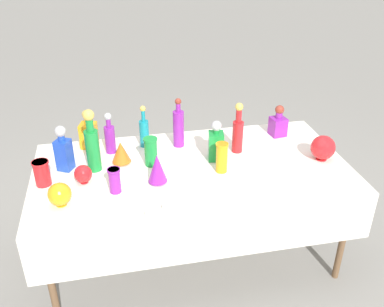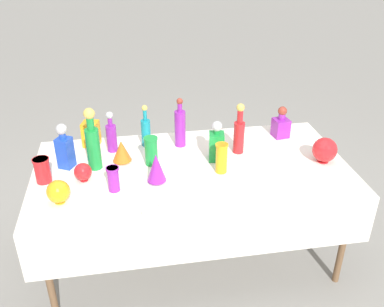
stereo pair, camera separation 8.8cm
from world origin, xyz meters
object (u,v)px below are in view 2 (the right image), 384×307
square_decanter_1 (281,125)px  slender_vase_3 (151,150)px  square_decanter_0 (91,131)px  round_bowl_2 (83,172)px  tall_bottle_3 (239,133)px  cardboard_box_behind_left (183,161)px  slender_vase_1 (113,178)px  square_decanter_3 (216,143)px  tall_bottle_2 (111,135)px  tall_bottle_0 (180,127)px  slender_vase_2 (221,157)px  round_bowl_0 (325,150)px  tall_bottle_1 (146,130)px  fluted_vase_0 (122,151)px  fluted_vase_1 (156,168)px  slender_vase_0 (42,169)px  square_decanter_2 (65,148)px  round_bowl_1 (58,192)px  tall_bottle_4 (93,143)px

square_decanter_1 → slender_vase_3: bearing=-165.9°
square_decanter_0 → round_bowl_2: square_decanter_0 is taller
tall_bottle_3 → cardboard_box_behind_left: tall_bottle_3 is taller
slender_vase_1 → square_decanter_3: bearing=20.9°
square_decanter_0 → tall_bottle_2: bearing=-37.3°
tall_bottle_2 → slender_vase_3: tall_bottle_2 is taller
tall_bottle_0 → slender_vase_2: bearing=-63.0°
square_decanter_1 → round_bowl_0: size_ratio=1.39×
tall_bottle_1 → fluted_vase_0: (-0.18, -0.21, -0.04)m
fluted_vase_1 → fluted_vase_0: bearing=125.5°
tall_bottle_1 → slender_vase_0: tall_bottle_1 is taller
tall_bottle_0 → square_decanter_2: tall_bottle_0 is taller
tall_bottle_0 → tall_bottle_1: (-0.24, 0.04, -0.03)m
slender_vase_0 → round_bowl_1: slender_vase_0 is taller
square_decanter_1 → tall_bottle_3: bearing=-153.8°
square_decanter_1 → tall_bottle_1: bearing=178.5°
fluted_vase_0 → fluted_vase_1: (0.21, -0.29, 0.02)m
round_bowl_2 → cardboard_box_behind_left: size_ratio=0.19×
tall_bottle_0 → tall_bottle_3: tall_bottle_3 is taller
tall_bottle_2 → slender_vase_3: (0.26, -0.23, -0.02)m
tall_bottle_1 → tall_bottle_4: 0.45m
tall_bottle_3 → round_bowl_2: size_ratio=3.06×
slender_vase_0 → slender_vase_3: (0.68, 0.11, 0.02)m
round_bowl_1 → slender_vase_2: bearing=10.0°
tall_bottle_1 → square_decanter_1: 1.00m
tall_bottle_2 → slender_vase_0: bearing=-141.7°
slender_vase_0 → cardboard_box_behind_left: slender_vase_0 is taller
tall_bottle_4 → slender_vase_0: 0.35m
tall_bottle_2 → tall_bottle_4: bearing=-117.4°
square_decanter_1 → round_bowl_2: 1.48m
tall_bottle_4 → square_decanter_2: (-0.19, 0.04, -0.04)m
tall_bottle_1 → cardboard_box_behind_left: (0.38, 0.78, -0.74)m
tall_bottle_3 → round_bowl_1: bearing=-160.5°
slender_vase_1 → fluted_vase_0: (0.06, 0.34, -0.00)m
round_bowl_2 → slender_vase_2: bearing=-2.6°
tall_bottle_0 → fluted_vase_0: bearing=-158.1°
slender_vase_1 → slender_vase_3: size_ratio=0.81×
square_decanter_2 → round_bowl_0: bearing=-7.4°
tall_bottle_0 → slender_vase_1: 0.70m
slender_vase_0 → round_bowl_1: bearing=-64.3°
fluted_vase_0 → round_bowl_1: (-0.37, -0.42, -0.01)m
square_decanter_0 → cardboard_box_behind_left: bearing=42.9°
tall_bottle_2 → tall_bottle_4: 0.25m
tall_bottle_3 → round_bowl_2: bearing=-169.2°
slender_vase_1 → fluted_vase_1: size_ratio=0.82×
round_bowl_1 → square_decanter_1: bearing=21.1°
slender_vase_0 → round_bowl_2: 0.25m
square_decanter_2 → fluted_vase_0: size_ratio=1.99×
square_decanter_1 → slender_vase_2: bearing=-142.5°
square_decanter_3 → round_bowl_2: square_decanter_3 is taller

